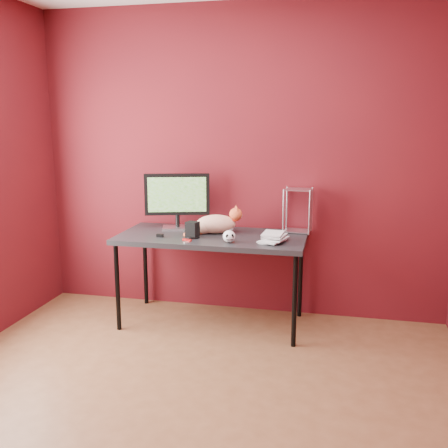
% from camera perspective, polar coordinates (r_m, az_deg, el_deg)
% --- Properties ---
extents(room, '(3.52, 3.52, 2.61)m').
position_cam_1_polar(room, '(2.56, -5.68, 6.90)').
color(room, brown).
rests_on(room, ground).
extents(desk, '(1.50, 0.70, 0.75)m').
position_cam_1_polar(desk, '(4.03, -1.40, -1.97)').
color(desk, black).
rests_on(desk, ground).
extents(monitor, '(0.53, 0.24, 0.47)m').
position_cam_1_polar(monitor, '(4.21, -5.38, 2.95)').
color(monitor, silver).
rests_on(monitor, desk).
extents(cat, '(0.44, 0.31, 0.23)m').
position_cam_1_polar(cat, '(4.06, -0.90, 0.02)').
color(cat, '#D4602D').
rests_on(cat, desk).
extents(skull_mug, '(0.10, 0.10, 0.09)m').
position_cam_1_polar(skull_mug, '(3.76, 0.59, -1.42)').
color(skull_mug, white).
rests_on(skull_mug, desk).
extents(speaker, '(0.11, 0.11, 0.13)m').
position_cam_1_polar(speaker, '(3.92, -3.63, -0.73)').
color(speaker, black).
rests_on(speaker, desk).
extents(book_stack, '(0.22, 0.25, 0.82)m').
position_cam_1_polar(book_stack, '(3.77, 4.79, 4.16)').
color(book_stack, beige).
rests_on(book_stack, desk).
extents(wire_rack, '(0.22, 0.18, 0.36)m').
position_cam_1_polar(wire_rack, '(4.14, 8.42, 1.56)').
color(wire_rack, silver).
rests_on(wire_rack, desk).
extents(pocket_knife, '(0.08, 0.05, 0.02)m').
position_cam_1_polar(pocket_knife, '(3.83, -4.26, -1.84)').
color(pocket_knife, '#9A0C0B').
rests_on(pocket_knife, desk).
extents(black_gadget, '(0.05, 0.03, 0.02)m').
position_cam_1_polar(black_gadget, '(3.98, -7.33, -1.31)').
color(black_gadget, black).
rests_on(black_gadget, desk).
extents(washer, '(0.05, 0.05, 0.00)m').
position_cam_1_polar(washer, '(3.78, -4.34, -2.12)').
color(washer, silver).
rests_on(washer, desk).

